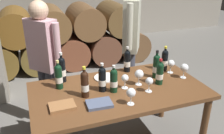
# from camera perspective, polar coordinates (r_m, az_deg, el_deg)

# --- Properties ---
(barrel_stack) EXTENTS (3.12, 0.90, 1.15)m
(barrel_stack) POSITION_cam_1_polar(r_m,az_deg,el_deg) (4.83, -9.88, 6.78)
(barrel_stack) COLOR brown
(barrel_stack) RESTS_ON ground_plane
(dining_table) EXTENTS (1.70, 0.90, 0.76)m
(dining_table) POSITION_cam_1_polar(r_m,az_deg,el_deg) (2.45, 1.61, -6.94)
(dining_table) COLOR brown
(dining_table) RESTS_ON ground_plane
(wine_bottle_0) EXTENTS (0.07, 0.07, 0.31)m
(wine_bottle_0) POSITION_cam_1_polar(r_m,az_deg,el_deg) (2.62, 10.27, 0.23)
(wine_bottle_0) COLOR black
(wine_bottle_0) RESTS_ON dining_table
(wine_bottle_1) EXTENTS (0.07, 0.07, 0.29)m
(wine_bottle_1) POSITION_cam_1_polar(r_m,az_deg,el_deg) (2.42, -12.32, -2.14)
(wine_bottle_1) COLOR black
(wine_bottle_1) RESTS_ON dining_table
(wine_bottle_2) EXTENTS (0.07, 0.07, 0.30)m
(wine_bottle_2) POSITION_cam_1_polar(r_m,az_deg,el_deg) (2.23, -6.35, -3.95)
(wine_bottle_2) COLOR black
(wine_bottle_2) RESTS_ON dining_table
(wine_bottle_3) EXTENTS (0.07, 0.07, 0.29)m
(wine_bottle_3) POSITION_cam_1_polar(r_m,az_deg,el_deg) (2.73, 3.55, 1.44)
(wine_bottle_3) COLOR black
(wine_bottle_3) RESTS_ON dining_table
(wine_bottle_4) EXTENTS (0.07, 0.07, 0.28)m
(wine_bottle_4) POSITION_cam_1_polar(r_m,az_deg,el_deg) (2.83, 12.15, 1.66)
(wine_bottle_4) COLOR black
(wine_bottle_4) RESTS_ON dining_table
(wine_bottle_5) EXTENTS (0.07, 0.07, 0.29)m
(wine_bottle_5) POSITION_cam_1_polar(r_m,az_deg,el_deg) (2.32, -2.28, -2.82)
(wine_bottle_5) COLOR black
(wine_bottle_5) RESTS_ON dining_table
(wine_bottle_6) EXTENTS (0.07, 0.07, 0.27)m
(wine_bottle_6) POSITION_cam_1_polar(r_m,az_deg,el_deg) (2.50, 11.05, -1.40)
(wine_bottle_6) COLOR black
(wine_bottle_6) RESTS_ON dining_table
(wine_bottle_7) EXTENTS (0.07, 0.07, 0.32)m
(wine_bottle_7) POSITION_cam_1_polar(r_m,az_deg,el_deg) (2.55, -11.55, -0.52)
(wine_bottle_7) COLOR black
(wine_bottle_7) RESTS_ON dining_table
(wine_bottle_8) EXTENTS (0.07, 0.07, 0.27)m
(wine_bottle_8) POSITION_cam_1_polar(r_m,az_deg,el_deg) (2.30, 0.41, -3.11)
(wine_bottle_8) COLOR black
(wine_bottle_8) RESTS_ON dining_table
(wine_glass_0) EXTENTS (0.09, 0.09, 0.16)m
(wine_glass_0) POSITION_cam_1_polar(r_m,az_deg,el_deg) (2.45, 6.33, -1.72)
(wine_glass_0) COLOR white
(wine_glass_0) RESTS_ON dining_table
(wine_glass_1) EXTENTS (0.08, 0.08, 0.15)m
(wine_glass_1) POSITION_cam_1_polar(r_m,az_deg,el_deg) (2.78, 13.59, 0.73)
(wine_glass_1) COLOR white
(wine_glass_1) RESTS_ON dining_table
(wine_glass_2) EXTENTS (0.08, 0.08, 0.16)m
(wine_glass_2) POSITION_cam_1_polar(r_m,az_deg,el_deg) (2.12, 4.45, -6.09)
(wine_glass_2) COLOR white
(wine_glass_2) RESTS_ON dining_table
(wine_glass_3) EXTENTS (0.09, 0.09, 0.16)m
(wine_glass_3) POSITION_cam_1_polar(r_m,az_deg,el_deg) (2.69, 16.49, -0.23)
(wine_glass_3) COLOR white
(wine_glass_3) RESTS_ON dining_table
(wine_glass_4) EXTENTS (0.07, 0.07, 0.15)m
(wine_glass_4) POSITION_cam_1_polar(r_m,az_deg,el_deg) (2.34, 8.68, -3.41)
(wine_glass_4) COLOR white
(wine_glass_4) RESTS_ON dining_table
(wine_glass_5) EXTENTS (0.07, 0.07, 0.15)m
(wine_glass_5) POSITION_cam_1_polar(r_m,az_deg,el_deg) (2.37, 3.04, -2.72)
(wine_glass_5) COLOR white
(wine_glass_5) RESTS_ON dining_table
(tasting_notebook) EXTENTS (0.22, 0.16, 0.03)m
(tasting_notebook) POSITION_cam_1_polar(r_m,az_deg,el_deg) (2.16, -11.52, -8.90)
(tasting_notebook) COLOR #936038
(tasting_notebook) RESTS_ON dining_table
(leather_ledger) EXTENTS (0.23, 0.17, 0.03)m
(leather_ledger) POSITION_cam_1_polar(r_m,az_deg,el_deg) (2.15, -2.99, -8.54)
(leather_ledger) COLOR #4C5670
(leather_ledger) RESTS_ON dining_table
(serving_plate) EXTENTS (0.24, 0.24, 0.01)m
(serving_plate) POSITION_cam_1_polar(r_m,az_deg,el_deg) (2.61, -1.54, -2.47)
(serving_plate) COLOR white
(serving_plate) RESTS_ON dining_table
(sommelier_presenting) EXTENTS (0.32, 0.43, 1.72)m
(sommelier_presenting) POSITION_cam_1_polar(r_m,az_deg,el_deg) (3.11, 4.54, 7.27)
(sommelier_presenting) COLOR #383842
(sommelier_presenting) RESTS_ON ground_plane
(taster_seated_left) EXTENTS (0.35, 0.39, 1.54)m
(taster_seated_left) POSITION_cam_1_polar(r_m,az_deg,el_deg) (2.86, -15.56, 2.42)
(taster_seated_left) COLOR #383842
(taster_seated_left) RESTS_ON ground_plane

